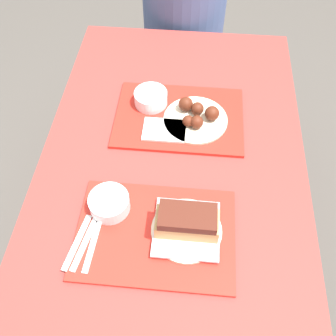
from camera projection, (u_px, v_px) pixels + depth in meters
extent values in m
plane|color=#4C4742|center=(170.00, 260.00, 1.79)|extent=(12.00, 12.00, 0.00)
cube|color=maroon|center=(171.00, 173.00, 1.20)|extent=(0.86, 1.48, 0.04)
cylinder|color=maroon|center=(110.00, 105.00, 1.90)|extent=(0.07, 0.07, 0.71)
cylinder|color=maroon|center=(255.00, 114.00, 1.87)|extent=(0.07, 0.07, 0.71)
cube|color=maroon|center=(186.00, 59.00, 2.00)|extent=(0.81, 0.28, 0.04)
cylinder|color=maroon|center=(126.00, 87.00, 2.20)|extent=(0.06, 0.06, 0.41)
cylinder|color=maroon|center=(244.00, 94.00, 2.16)|extent=(0.06, 0.06, 0.41)
cube|color=red|center=(155.00, 234.00, 1.05)|extent=(0.44, 0.31, 0.01)
cube|color=red|center=(179.00, 117.00, 1.31)|extent=(0.44, 0.31, 0.01)
cylinder|color=silver|center=(109.00, 203.00, 1.07)|extent=(0.12, 0.12, 0.05)
cylinder|color=beige|center=(109.00, 200.00, 1.05)|extent=(0.10, 0.10, 0.01)
cylinder|color=beige|center=(186.00, 230.00, 1.04)|extent=(0.20, 0.20, 0.01)
cube|color=silver|center=(187.00, 229.00, 1.04)|extent=(0.18, 0.18, 0.01)
cube|color=tan|center=(187.00, 224.00, 1.01)|extent=(0.17, 0.08, 0.05)
cube|color=#4C1E14|center=(188.00, 217.00, 0.98)|extent=(0.15, 0.08, 0.03)
cube|color=white|center=(85.00, 243.00, 1.02)|extent=(0.05, 0.17, 0.00)
cube|color=white|center=(93.00, 243.00, 1.02)|extent=(0.03, 0.17, 0.00)
cube|color=white|center=(77.00, 242.00, 1.02)|extent=(0.05, 0.17, 0.00)
cube|color=#3F3F47|center=(162.00, 211.00, 1.08)|extent=(0.04, 0.03, 0.01)
cylinder|color=silver|center=(151.00, 98.00, 1.32)|extent=(0.12, 0.12, 0.05)
cylinder|color=beige|center=(151.00, 94.00, 1.30)|extent=(0.10, 0.10, 0.01)
cylinder|color=beige|center=(195.00, 120.00, 1.29)|extent=(0.22, 0.22, 0.01)
sphere|color=#562314|center=(212.00, 113.00, 1.26)|extent=(0.05, 0.05, 0.05)
sphere|color=#562314|center=(197.00, 109.00, 1.28)|extent=(0.04, 0.04, 0.04)
sphere|color=#562314|center=(186.00, 104.00, 1.29)|extent=(0.05, 0.05, 0.05)
sphere|color=#562314|center=(188.00, 121.00, 1.25)|extent=(0.04, 0.04, 0.04)
sphere|color=#562314|center=(197.00, 122.00, 1.24)|extent=(0.04, 0.04, 0.04)
cube|color=white|center=(164.00, 130.00, 1.26)|extent=(0.14, 0.10, 0.01)
cylinder|color=#4C6093|center=(184.00, 11.00, 1.77)|extent=(0.39, 0.39, 0.52)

